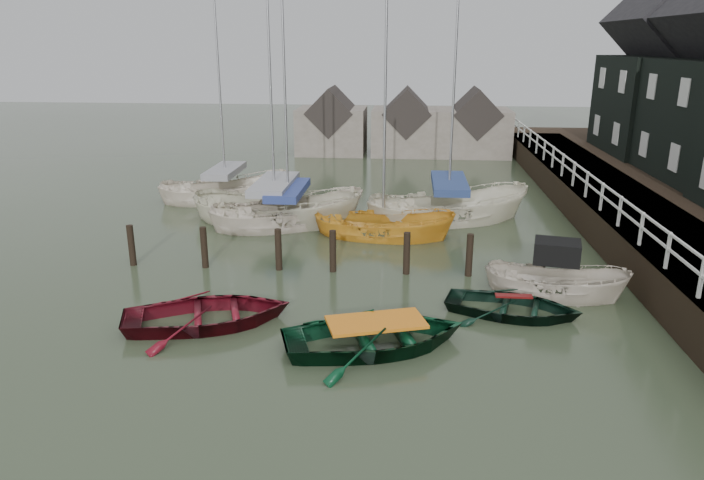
# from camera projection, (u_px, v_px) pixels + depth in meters

# --- Properties ---
(ground) EXTENTS (120.00, 120.00, 0.00)m
(ground) POSITION_uv_depth(u_px,v_px,m) (363.00, 310.00, 17.67)
(ground) COLOR #2C3924
(ground) RESTS_ON ground
(pier) EXTENTS (3.04, 32.00, 2.70)m
(pier) POSITION_uv_depth(u_px,v_px,m) (607.00, 205.00, 26.14)
(pier) COLOR black
(pier) RESTS_ON ground
(mooring_pilings) EXTENTS (13.72, 0.22, 1.80)m
(mooring_pilings) POSITION_uv_depth(u_px,v_px,m) (336.00, 257.00, 20.46)
(mooring_pilings) COLOR black
(mooring_pilings) RESTS_ON ground
(far_sheds) EXTENTS (14.00, 4.08, 4.39)m
(far_sheds) POSITION_uv_depth(u_px,v_px,m) (404.00, 126.00, 41.72)
(far_sheds) COLOR #665B51
(far_sheds) RESTS_ON ground
(rowboat_red) EXTENTS (5.16, 4.39, 0.91)m
(rowboat_red) POSITION_uv_depth(u_px,v_px,m) (209.00, 324.00, 16.75)
(rowboat_red) COLOR #570C16
(rowboat_red) RESTS_ON ground
(rowboat_green) EXTENTS (5.33, 4.48, 0.94)m
(rowboat_green) POSITION_uv_depth(u_px,v_px,m) (376.00, 348.00, 15.47)
(rowboat_green) COLOR black
(rowboat_green) RESTS_ON ground
(rowboat_dkgreen) EXTENTS (4.19, 3.44, 0.76)m
(rowboat_dkgreen) POSITION_uv_depth(u_px,v_px,m) (512.00, 315.00, 17.35)
(rowboat_dkgreen) COLOR black
(rowboat_dkgreen) RESTS_ON ground
(motorboat) EXTENTS (4.35, 2.39, 2.46)m
(motorboat) POSITION_uv_depth(u_px,v_px,m) (554.00, 293.00, 18.55)
(motorboat) COLOR beige
(motorboat) RESTS_ON ground
(sailboat_a) EXTENTS (7.40, 3.39, 11.02)m
(sailboat_a) POSITION_uv_depth(u_px,v_px,m) (276.00, 222.00, 26.12)
(sailboat_a) COLOR beige
(sailboat_a) RESTS_ON ground
(sailboat_b) EXTENTS (6.88, 4.90, 12.48)m
(sailboat_b) POSITION_uv_depth(u_px,v_px,m) (289.00, 224.00, 25.74)
(sailboat_b) COLOR beige
(sailboat_b) RESTS_ON ground
(sailboat_c) EXTENTS (5.74, 2.81, 9.78)m
(sailboat_c) POSITION_uv_depth(u_px,v_px,m) (383.00, 236.00, 24.29)
(sailboat_c) COLOR gold
(sailboat_c) RESTS_ON ground
(sailboat_d) EXTENTS (7.48, 4.48, 11.82)m
(sailboat_d) POSITION_uv_depth(u_px,v_px,m) (448.00, 219.00, 26.44)
(sailboat_d) COLOR silver
(sailboat_d) RESTS_ON ground
(sailboat_e) EXTENTS (6.59, 4.39, 10.67)m
(sailboat_e) POSITION_uv_depth(u_px,v_px,m) (227.00, 199.00, 29.83)
(sailboat_e) COLOR beige
(sailboat_e) RESTS_ON ground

